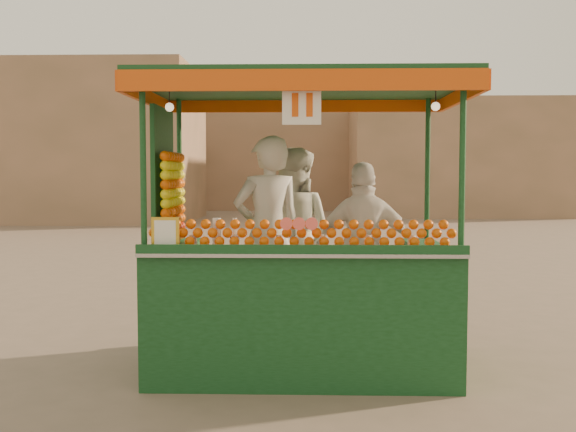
{
  "coord_description": "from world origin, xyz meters",
  "views": [
    {
      "loc": [
        0.45,
        -6.3,
        1.88
      ],
      "look_at": [
        0.26,
        0.12,
        1.47
      ],
      "focal_mm": 41.55,
      "sensor_mm": 36.0,
      "label": 1
    }
  ],
  "objects_px": {
    "juice_cart": "(294,277)",
    "vendor_left": "(268,234)",
    "vendor_right": "(364,249)",
    "vendor_middle": "(293,234)"
  },
  "relations": [
    {
      "from": "vendor_left",
      "to": "vendor_right",
      "type": "height_order",
      "value": "vendor_left"
    },
    {
      "from": "vendor_left",
      "to": "vendor_right",
      "type": "relative_size",
      "value": 1.15
    },
    {
      "from": "juice_cart",
      "to": "vendor_right",
      "type": "distance_m",
      "value": 0.74
    },
    {
      "from": "vendor_left",
      "to": "vendor_right",
      "type": "xyz_separation_m",
      "value": [
        0.94,
        -0.14,
        -0.13
      ]
    },
    {
      "from": "juice_cart",
      "to": "vendor_left",
      "type": "xyz_separation_m",
      "value": [
        -0.26,
        0.28,
        0.38
      ]
    },
    {
      "from": "juice_cart",
      "to": "vendor_left",
      "type": "bearing_deg",
      "value": 133.02
    },
    {
      "from": "juice_cart",
      "to": "vendor_left",
      "type": "height_order",
      "value": "juice_cart"
    },
    {
      "from": "vendor_right",
      "to": "vendor_left",
      "type": "bearing_deg",
      "value": -10.95
    },
    {
      "from": "juice_cart",
      "to": "vendor_middle",
      "type": "bearing_deg",
      "value": 92.07
    },
    {
      "from": "vendor_middle",
      "to": "vendor_right",
      "type": "bearing_deg",
      "value": 159.68
    }
  ]
}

